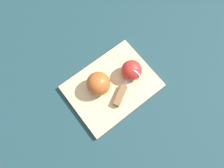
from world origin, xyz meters
TOP-DOWN VIEW (x-y plane):
  - ground_plane at (0.00, 0.00)m, footprint 4.00×4.00m
  - cutting_board at (0.00, 0.00)m, footprint 0.34×0.28m
  - apple_half_left at (-0.04, 0.02)m, footprint 0.08×0.08m
  - apple_half_right at (0.08, 0.01)m, footprint 0.07×0.07m
  - knife at (0.01, -0.04)m, footprint 0.15×0.12m

SIDE VIEW (x-z plane):
  - ground_plane at x=0.00m, z-range 0.00..0.00m
  - cutting_board at x=0.00m, z-range 0.00..0.02m
  - knife at x=0.01m, z-range 0.02..0.04m
  - apple_half_right at x=0.08m, z-range 0.02..0.09m
  - apple_half_left at x=-0.04m, z-range 0.02..0.10m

